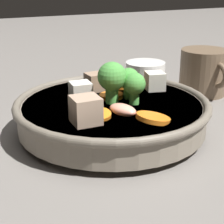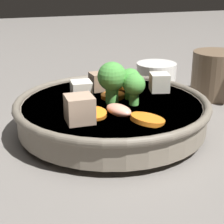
{
  "view_description": "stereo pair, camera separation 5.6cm",
  "coord_description": "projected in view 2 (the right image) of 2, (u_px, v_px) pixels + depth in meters",
  "views": [
    {
      "loc": [
        0.48,
        -0.21,
        0.23
      ],
      "look_at": [
        0.0,
        0.0,
        0.03
      ],
      "focal_mm": 60.0,
      "sensor_mm": 36.0,
      "label": 1
    },
    {
      "loc": [
        0.5,
        -0.16,
        0.23
      ],
      "look_at": [
        0.0,
        0.0,
        0.03
      ],
      "focal_mm": 60.0,
      "sensor_mm": 36.0,
      "label": 2
    }
  ],
  "objects": [
    {
      "name": "ground_plane",
      "position": [
        112.0,
        132.0,
        0.57
      ],
      "size": [
        3.0,
        3.0,
        0.0
      ],
      "primitive_type": "plane",
      "color": "slate"
    },
    {
      "name": "stirfry_bowl",
      "position": [
        112.0,
        110.0,
        0.56
      ],
      "size": [
        0.29,
        0.29,
        0.11
      ],
      "color": "slate",
      "rests_on": "ground_plane"
    },
    {
      "name": "tea_cup",
      "position": [
        156.0,
        78.0,
        0.74
      ],
      "size": [
        0.08,
        0.08,
        0.06
      ],
      "color": "white",
      "rests_on": "ground_plane"
    },
    {
      "name": "dark_mug",
      "position": [
        216.0,
        75.0,
        0.71
      ],
      "size": [
        0.12,
        0.09,
        0.09
      ],
      "color": "brown",
      "rests_on": "ground_plane"
    }
  ]
}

